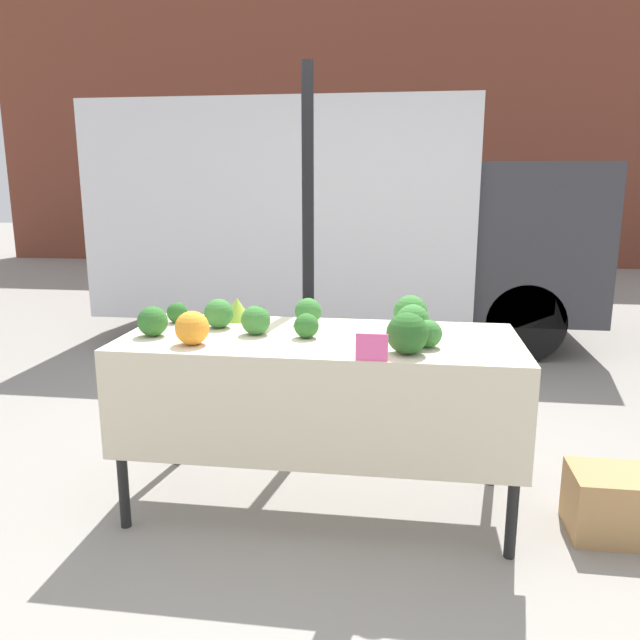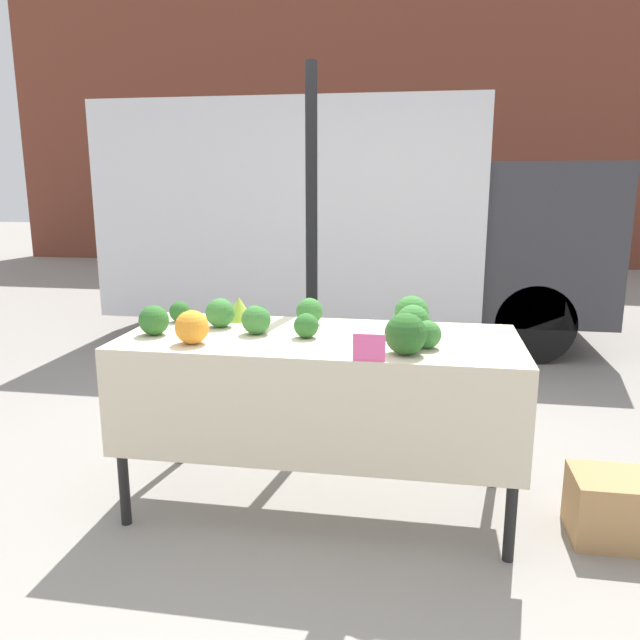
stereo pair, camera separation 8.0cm
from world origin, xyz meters
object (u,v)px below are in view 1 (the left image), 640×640
at_px(parked_truck, 333,215).
at_px(produce_crate, 625,504).
at_px(orange_cauliflower, 192,328).
at_px(price_sign, 372,347).

bearing_deg(parked_truck, produce_crate, -64.21).
relative_size(parked_truck, orange_cauliflower, 30.98).
height_order(parked_truck, orange_cauliflower, parked_truck).
bearing_deg(price_sign, parked_truck, 99.09).
bearing_deg(price_sign, orange_cauliflower, 169.74).
xyz_separation_m(parked_truck, price_sign, (0.66, -4.11, -0.32)).
bearing_deg(produce_crate, parked_truck, 115.79).
distance_m(parked_truck, produce_crate, 4.37).
xyz_separation_m(orange_cauliflower, price_sign, (0.83, -0.15, -0.02)).
distance_m(orange_cauliflower, produce_crate, 2.18).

